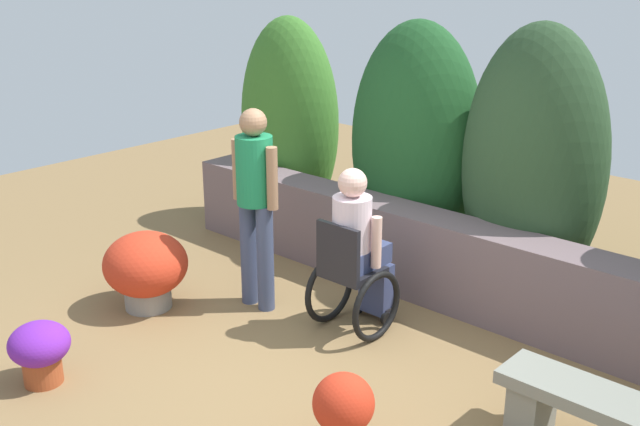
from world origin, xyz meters
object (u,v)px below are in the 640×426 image
(flower_pot_terracotta_by_wall, at_px, (343,410))
(flower_pot_red_accent, at_px, (146,268))
(person_in_wheelchair, at_px, (356,256))
(flower_pot_purple_near, at_px, (40,349))
(person_standing_companion, at_px, (255,196))

(flower_pot_terracotta_by_wall, height_order, flower_pot_red_accent, flower_pot_red_accent)
(flower_pot_red_accent, bearing_deg, person_in_wheelchair, 29.81)
(person_in_wheelchair, bearing_deg, flower_pot_red_accent, -160.19)
(flower_pot_terracotta_by_wall, distance_m, flower_pot_red_accent, 2.50)
(flower_pot_purple_near, height_order, flower_pot_terracotta_by_wall, flower_pot_terracotta_by_wall)
(person_in_wheelchair, relative_size, person_standing_companion, 0.79)
(flower_pot_purple_near, relative_size, flower_pot_terracotta_by_wall, 0.90)
(flower_pot_terracotta_by_wall, bearing_deg, person_standing_companion, 150.79)
(person_standing_companion, height_order, flower_pot_purple_near, person_standing_companion)
(person_standing_companion, height_order, flower_pot_terracotta_by_wall, person_standing_companion)
(person_in_wheelchair, height_order, person_standing_companion, person_standing_companion)
(person_in_wheelchair, relative_size, flower_pot_red_accent, 1.90)
(person_standing_companion, relative_size, flower_pot_red_accent, 2.41)
(person_standing_companion, relative_size, flower_pot_terracotta_by_wall, 3.37)
(flower_pot_red_accent, bearing_deg, flower_pot_terracotta_by_wall, -8.42)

